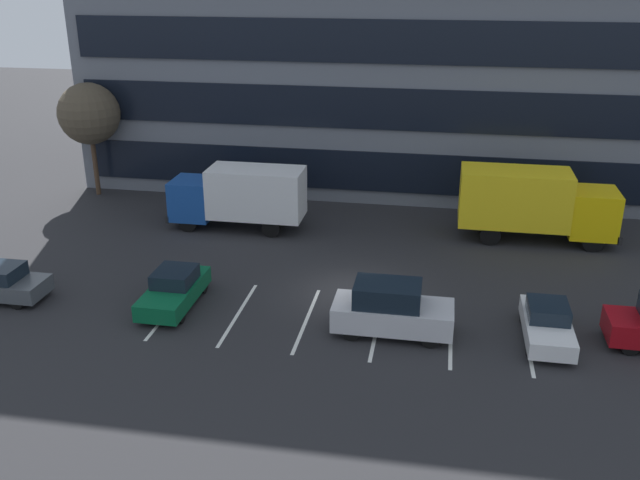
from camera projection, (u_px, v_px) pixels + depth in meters
name	position (u px, v px, depth m)	size (l,w,h in m)	color
ground_plane	(351.00, 292.00, 29.67)	(120.00, 120.00, 0.00)	#262628
office_building	(395.00, 3.00, 42.07)	(36.68, 12.62, 21.60)	slate
lot_markings	(342.00, 323.00, 27.10)	(14.14, 5.40, 0.01)	silver
box_truck_yellow_all	(534.00, 202.00, 34.51)	(7.76, 2.57, 3.60)	yellow
box_truck_blue	(240.00, 195.00, 36.13)	(7.11, 2.35, 3.29)	#194799
sedan_forest	(174.00, 289.00, 28.25)	(1.76, 4.19, 1.50)	#0C5933
suv_silver	(391.00, 309.00, 26.03)	(4.51, 1.91, 2.04)	silver
sedan_white	(547.00, 323.00, 25.67)	(1.65, 3.94, 1.41)	white
bare_tree	(89.00, 114.00, 40.42)	(3.58, 3.58, 6.71)	#473323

